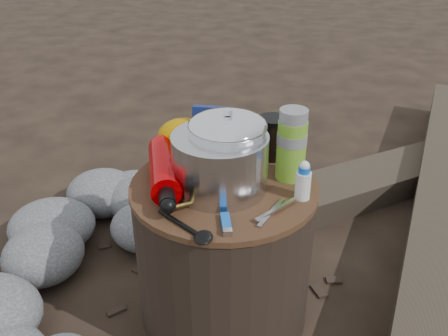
# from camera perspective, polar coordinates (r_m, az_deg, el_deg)

# --- Properties ---
(ground) EXTENTS (60.00, 60.00, 0.00)m
(ground) POSITION_cam_1_polar(r_m,az_deg,el_deg) (1.51, 0.00, -16.18)
(ground) COLOR black
(ground) RESTS_ON ground
(stump) EXTENTS (0.47, 0.47, 0.43)m
(stump) POSITION_cam_1_polar(r_m,az_deg,el_deg) (1.36, 0.00, -9.75)
(stump) COLOR black
(stump) RESTS_ON ground
(rock_ring) EXTENTS (0.43, 0.94, 0.19)m
(rock_ring) POSITION_cam_1_polar(r_m,az_deg,el_deg) (1.59, -15.75, -9.99)
(rock_ring) COLOR #5E5E63
(rock_ring) RESTS_ON ground
(log_small) EXTENTS (1.13, 0.87, 0.10)m
(log_small) POSITION_cam_1_polar(r_m,az_deg,el_deg) (2.20, 20.27, -0.42)
(log_small) COLOR #372E25
(log_small) RESTS_ON ground
(foil_windscreen) EXTENTS (0.23, 0.23, 0.14)m
(foil_windscreen) POSITION_cam_1_polar(r_m,az_deg,el_deg) (1.19, -0.47, 0.66)
(foil_windscreen) COLOR #BABAC0
(foil_windscreen) RESTS_ON stump
(camping_pot) EXTENTS (0.19, 0.19, 0.19)m
(camping_pot) POSITION_cam_1_polar(r_m,az_deg,el_deg) (1.20, 0.41, 2.18)
(camping_pot) COLOR white
(camping_pot) RESTS_ON stump
(fuel_bottle) EXTENTS (0.16, 0.31, 0.07)m
(fuel_bottle) POSITION_cam_1_polar(r_m,az_deg,el_deg) (1.24, -6.93, -0.13)
(fuel_bottle) COLOR #B90003
(fuel_bottle) RESTS_ON stump
(thermos) EXTENTS (0.07, 0.07, 0.18)m
(thermos) POSITION_cam_1_polar(r_m,az_deg,el_deg) (1.24, 7.81, 2.64)
(thermos) COLOR #6EA82A
(thermos) RESTS_ON stump
(travel_mug) EXTENTS (0.08, 0.08, 0.11)m
(travel_mug) POSITION_cam_1_polar(r_m,az_deg,el_deg) (1.35, 5.60, 3.49)
(travel_mug) COLOR black
(travel_mug) RESTS_ON stump
(stuff_sack) EXTENTS (0.15, 0.12, 0.10)m
(stuff_sack) POSITION_cam_1_polar(r_m,az_deg,el_deg) (1.36, -4.54, 3.59)
(stuff_sack) COLOR #BB8000
(stuff_sack) RESTS_ON stump
(food_pouch) EXTENTS (0.11, 0.03, 0.14)m
(food_pouch) POSITION_cam_1_polar(r_m,az_deg,el_deg) (1.34, -1.23, 4.12)
(food_pouch) COLOR navy
(food_pouch) RESTS_ON stump
(lighter) EXTENTS (0.04, 0.08, 0.01)m
(lighter) POSITION_cam_1_polar(r_m,az_deg,el_deg) (1.09, 0.22, -6.22)
(lighter) COLOR blue
(lighter) RESTS_ON stump
(pot_grabber) EXTENTS (0.10, 0.13, 0.01)m
(pot_grabber) POSITION_cam_1_polar(r_m,az_deg,el_deg) (1.13, 5.50, -5.02)
(pot_grabber) COLOR silver
(pot_grabber) RESTS_ON stump
(spork) EXTENTS (0.15, 0.12, 0.01)m
(spork) POSITION_cam_1_polar(r_m,az_deg,el_deg) (1.09, -5.13, -6.33)
(spork) COLOR black
(spork) RESTS_ON stump
(squeeze_bottle) EXTENTS (0.04, 0.04, 0.09)m
(squeeze_bottle) POSITION_cam_1_polar(r_m,az_deg,el_deg) (1.18, 9.13, -1.61)
(squeeze_bottle) COLOR white
(squeeze_bottle) RESTS_ON stump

